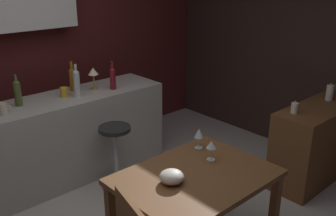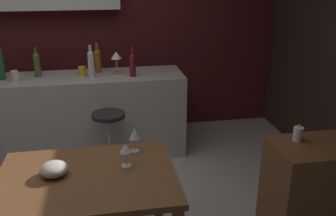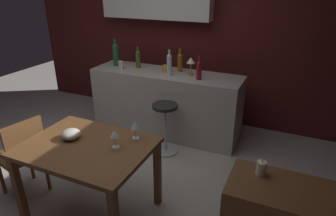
# 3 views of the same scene
# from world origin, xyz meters

# --- Properties ---
(wall_kitchen_back) EXTENTS (5.20, 0.33, 2.60)m
(wall_kitchen_back) POSITION_xyz_m (-0.06, 2.08, 1.41)
(wall_kitchen_back) COLOR #4C1919
(wall_kitchen_back) RESTS_ON ground_plane
(dining_table) EXTENTS (1.11, 0.83, 0.74)m
(dining_table) POSITION_xyz_m (0.17, -0.40, 0.64)
(dining_table) COLOR brown
(dining_table) RESTS_ON ground_plane
(kitchen_counter) EXTENTS (2.10, 0.60, 0.90)m
(kitchen_counter) POSITION_xyz_m (0.11, 1.39, 0.45)
(kitchen_counter) COLOR #B2ADA3
(kitchen_counter) RESTS_ON ground_plane
(bar_stool) EXTENTS (0.34, 0.34, 0.66)m
(bar_stool) POSITION_xyz_m (0.34, 0.87, 0.35)
(bar_stool) COLOR #262323
(bar_stool) RESTS_ON ground_plane
(wine_glass_left) EXTENTS (0.08, 0.08, 0.16)m
(wine_glass_left) POSITION_xyz_m (0.42, -0.32, 0.86)
(wine_glass_left) COLOR silver
(wine_glass_left) RESTS_ON dining_table
(wine_glass_right) EXTENTS (0.07, 0.07, 0.17)m
(wine_glass_right) POSITION_xyz_m (0.50, -0.12, 0.87)
(wine_glass_right) COLOR silver
(wine_glass_right) RESTS_ON dining_table
(fruit_bowl) EXTENTS (0.17, 0.17, 0.09)m
(fruit_bowl) POSITION_xyz_m (-0.03, -0.36, 0.78)
(fruit_bowl) COLOR beige
(fruit_bowl) RESTS_ON dining_table
(wine_bottle_amber) EXTENTS (0.07, 0.07, 0.32)m
(wine_bottle_amber) POSITION_xyz_m (0.27, 1.52, 1.04)
(wine_bottle_amber) COLOR #8C5114
(wine_bottle_amber) RESTS_ON kitchen_counter
(wine_bottle_clear) EXTENTS (0.07, 0.07, 0.34)m
(wine_bottle_clear) POSITION_xyz_m (0.20, 1.30, 1.06)
(wine_bottle_clear) COLOR silver
(wine_bottle_clear) RESTS_ON kitchen_counter
(wine_bottle_olive) EXTENTS (0.07, 0.07, 0.31)m
(wine_bottle_olive) POSITION_xyz_m (-0.35, 1.44, 1.04)
(wine_bottle_olive) COLOR #475623
(wine_bottle_olive) RESTS_ON kitchen_counter
(wine_bottle_ruby) EXTENTS (0.07, 0.07, 0.31)m
(wine_bottle_ruby) POSITION_xyz_m (0.62, 1.28, 1.04)
(wine_bottle_ruby) COLOR maroon
(wine_bottle_ruby) RESTS_ON kitchen_counter
(cup_cream) EXTENTS (0.11, 0.07, 0.11)m
(cup_cream) POSITION_xyz_m (-0.55, 1.30, 0.95)
(cup_cream) COLOR beige
(cup_cream) RESTS_ON kitchen_counter
(cup_mustard) EXTENTS (0.11, 0.08, 0.10)m
(cup_mustard) POSITION_xyz_m (0.10, 1.40, 0.95)
(cup_mustard) COLOR gold
(cup_mustard) RESTS_ON kitchen_counter
(counter_lamp) EXTENTS (0.11, 0.11, 0.24)m
(counter_lamp) POSITION_xyz_m (0.46, 1.41, 1.08)
(counter_lamp) COLOR #A58447
(counter_lamp) RESTS_ON kitchen_counter
(pillar_candle_short) EXTENTS (0.07, 0.07, 0.13)m
(pillar_candle_short) POSITION_xyz_m (1.62, -0.32, 0.87)
(pillar_candle_short) COLOR white
(pillar_candle_short) RESTS_ON sideboard_cabinet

